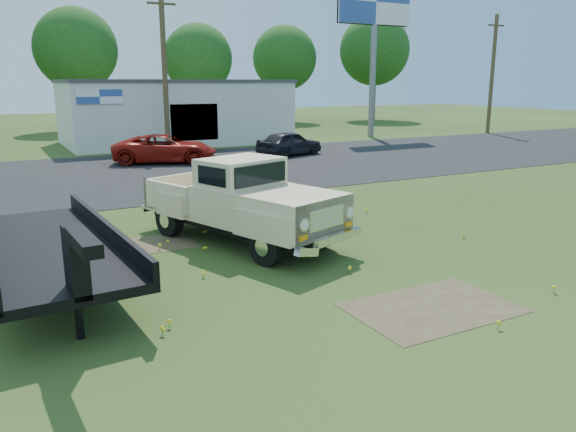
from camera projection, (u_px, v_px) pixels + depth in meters
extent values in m
plane|color=#284114|center=(283.00, 273.00, 12.09)|extent=(140.00, 140.00, 0.00)
cube|color=black|center=(126.00, 174.00, 24.94)|extent=(90.00, 14.00, 0.02)
cube|color=#4E3D29|center=(433.00, 308.00, 10.21)|extent=(3.00, 2.00, 0.01)
cube|color=#4E3D29|center=(149.00, 245.00, 14.17)|extent=(2.20, 1.60, 0.01)
cube|color=silver|center=(175.00, 113.00, 37.51)|extent=(14.00, 8.00, 4.00)
cube|color=#3F3F44|center=(173.00, 81.00, 37.03)|extent=(14.20, 8.20, 0.20)
cube|color=black|center=(194.00, 122.00, 34.22)|extent=(3.00, 0.10, 2.20)
cube|color=white|center=(99.00, 97.00, 31.23)|extent=(2.50, 0.08, 0.80)
cylinder|color=slate|center=(372.00, 82.00, 40.92)|extent=(0.44, 0.44, 8.00)
cube|color=white|center=(375.00, 2.00, 39.63)|extent=(6.00, 0.30, 3.00)
cube|color=black|center=(374.00, 2.00, 39.79)|extent=(6.10, 0.10, 3.10)
cylinder|color=#443420|center=(165.00, 73.00, 31.73)|extent=(0.30, 0.30, 9.00)
cube|color=#443420|center=(161.00, 4.00, 30.86)|extent=(1.60, 0.12, 0.12)
cylinder|color=#443420|center=(492.00, 75.00, 43.68)|extent=(0.30, 0.30, 9.00)
cube|color=#443420|center=(496.00, 25.00, 42.82)|extent=(1.60, 0.12, 0.12)
cylinder|color=#3C2C1B|center=(81.00, 108.00, 47.27)|extent=(0.56, 0.56, 3.78)
sphere|color=#194C15|center=(76.00, 49.00, 46.16)|extent=(6.72, 6.72, 6.72)
cylinder|color=#3C2C1B|center=(200.00, 108.00, 50.62)|extent=(0.56, 0.56, 3.42)
sphere|color=#194C15|center=(198.00, 59.00, 49.62)|extent=(6.08, 6.08, 6.08)
cylinder|color=#3C2C1B|center=(285.00, 104.00, 57.34)|extent=(0.56, 0.56, 3.60)
sphere|color=#194C15|center=(285.00, 58.00, 56.29)|extent=(6.40, 6.40, 6.40)
cylinder|color=#3C2C1B|center=(373.00, 100.00, 60.59)|extent=(0.56, 0.56, 4.14)
sphere|color=#194C15|center=(374.00, 50.00, 59.38)|extent=(7.36, 7.36, 7.36)
imported|color=maroon|center=(165.00, 149.00, 28.25)|extent=(5.64, 4.05, 1.43)
imported|color=black|center=(289.00, 143.00, 31.02)|extent=(4.29, 2.68, 1.36)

